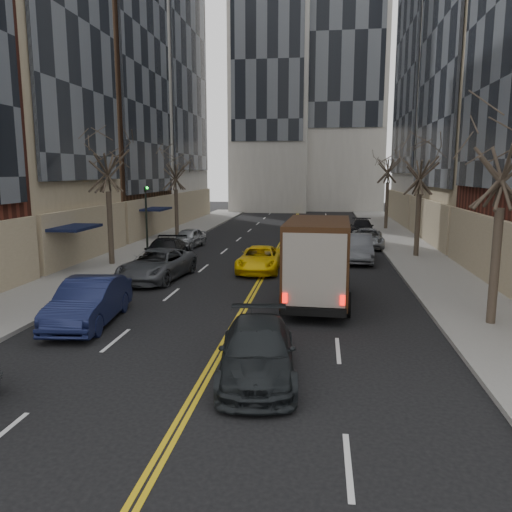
{
  "coord_description": "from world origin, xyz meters",
  "views": [
    {
      "loc": [
        2.9,
        -6.51,
        5.33
      ],
      "look_at": [
        0.54,
        11.64,
        2.2
      ],
      "focal_mm": 35.0,
      "sensor_mm": 36.0,
      "label": 1
    }
  ],
  "objects_px": {
    "taxi": "(260,259)",
    "pedestrian": "(296,257)",
    "observer_sedan": "(257,351)",
    "ups_truck": "(318,262)"
  },
  "relations": [
    {
      "from": "observer_sedan",
      "to": "taxi",
      "type": "bearing_deg",
      "value": 90.6
    },
    {
      "from": "taxi",
      "to": "pedestrian",
      "type": "relative_size",
      "value": 2.43
    },
    {
      "from": "observer_sedan",
      "to": "pedestrian",
      "type": "distance_m",
      "value": 12.89
    },
    {
      "from": "taxi",
      "to": "pedestrian",
      "type": "distance_m",
      "value": 2.23
    },
    {
      "from": "ups_truck",
      "to": "taxi",
      "type": "bearing_deg",
      "value": 118.22
    },
    {
      "from": "observer_sedan",
      "to": "pedestrian",
      "type": "xyz_separation_m",
      "value": [
        0.33,
        12.88,
        0.27
      ]
    },
    {
      "from": "taxi",
      "to": "pedestrian",
      "type": "bearing_deg",
      "value": -26.49
    },
    {
      "from": "ups_truck",
      "to": "pedestrian",
      "type": "bearing_deg",
      "value": 104.23
    },
    {
      "from": "ups_truck",
      "to": "observer_sedan",
      "type": "bearing_deg",
      "value": -99.08
    },
    {
      "from": "pedestrian",
      "to": "observer_sedan",
      "type": "bearing_deg",
      "value": 160.55
    }
  ]
}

